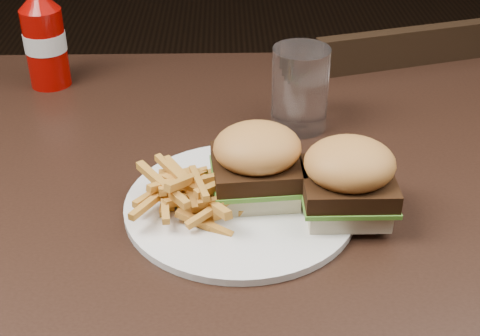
{
  "coord_description": "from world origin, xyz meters",
  "views": [
    {
      "loc": [
        0.1,
        -0.71,
        1.21
      ],
      "look_at": [
        0.12,
        -0.06,
        0.8
      ],
      "focal_mm": 50.0,
      "sensor_mm": 36.0,
      "label": 1
    }
  ],
  "objects_px": {
    "ketchup_bottle": "(46,49)",
    "plate": "(240,205)",
    "dining_table": "(145,191)",
    "tumbler": "(300,91)",
    "chair_far": "(351,173)"
  },
  "relations": [
    {
      "from": "ketchup_bottle",
      "to": "plate",
      "type": "bearing_deg",
      "value": -49.79
    },
    {
      "from": "dining_table",
      "to": "plate",
      "type": "relative_size",
      "value": 4.44
    },
    {
      "from": "dining_table",
      "to": "tumbler",
      "type": "xyz_separation_m",
      "value": [
        0.21,
        0.13,
        0.08
      ]
    },
    {
      "from": "chair_far",
      "to": "plate",
      "type": "distance_m",
      "value": 0.7
    },
    {
      "from": "dining_table",
      "to": "tumbler",
      "type": "relative_size",
      "value": 9.65
    },
    {
      "from": "tumbler",
      "to": "chair_far",
      "type": "bearing_deg",
      "value": 65.73
    },
    {
      "from": "chair_far",
      "to": "plate",
      "type": "height_order",
      "value": "plate"
    },
    {
      "from": "dining_table",
      "to": "chair_far",
      "type": "height_order",
      "value": "dining_table"
    },
    {
      "from": "plate",
      "to": "tumbler",
      "type": "distance_m",
      "value": 0.22
    },
    {
      "from": "chair_far",
      "to": "plate",
      "type": "relative_size",
      "value": 1.32
    },
    {
      "from": "plate",
      "to": "dining_table",
      "type": "bearing_deg",
      "value": 149.89
    },
    {
      "from": "chair_far",
      "to": "tumbler",
      "type": "distance_m",
      "value": 0.55
    },
    {
      "from": "ketchup_bottle",
      "to": "tumbler",
      "type": "xyz_separation_m",
      "value": [
        0.38,
        -0.15,
        -0.01
      ]
    },
    {
      "from": "dining_table",
      "to": "plate",
      "type": "xyz_separation_m",
      "value": [
        0.12,
        -0.07,
        0.03
      ]
    },
    {
      "from": "tumbler",
      "to": "plate",
      "type": "bearing_deg",
      "value": -113.66
    }
  ]
}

